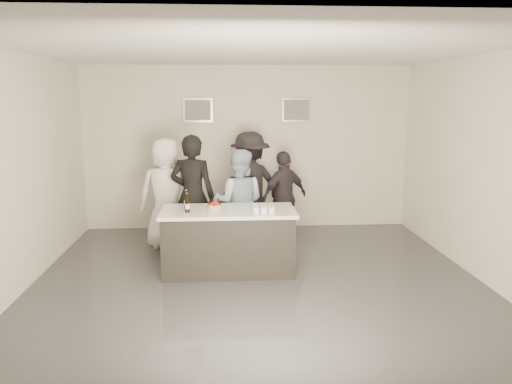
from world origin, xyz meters
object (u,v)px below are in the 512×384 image
bar_counter (228,241)px  cake (214,207)px  person_main_blue (239,202)px  person_guest_back (250,186)px  person_main_black (193,196)px  person_guest_right (284,197)px  beer_bottle_b (187,203)px  person_guest_left (167,193)px  beer_bottle_a (186,200)px

bar_counter → cake: 0.52m
person_main_blue → person_guest_back: person_guest_back is taller
person_main_black → person_guest_right: person_main_black is taller
person_main_black → person_guest_back: bearing=-123.3°
cake → person_main_black: bearing=114.1°
bar_counter → beer_bottle_b: size_ratio=7.15×
beer_bottle_b → person_main_blue: person_main_blue is taller
person_main_blue → bar_counter: bearing=88.3°
cake → person_guest_left: bearing=122.5°
bar_counter → person_main_blue: 0.95m
person_main_black → bar_counter: bearing=137.1°
cake → beer_bottle_a: bearing=164.1°
beer_bottle_a → person_main_black: size_ratio=0.14×
person_guest_right → person_guest_back: person_guest_back is taller
person_guest_right → person_guest_back: size_ratio=0.84×
person_guest_left → cake: bearing=118.1°
person_guest_left → person_main_black: bearing=129.3°
bar_counter → beer_bottle_a: beer_bottle_a is taller
beer_bottle_b → person_guest_back: (0.94, 1.81, -0.10)m
bar_counter → beer_bottle_b: beer_bottle_b is taller
beer_bottle_a → beer_bottle_b: bearing=-83.3°
bar_counter → cake: size_ratio=8.89×
beer_bottle_b → person_main_black: (0.02, 0.90, -0.08)m
beer_bottle_b → person_guest_left: person_guest_left is taller
bar_counter → beer_bottle_b: 0.81m
cake → person_main_blue: person_main_blue is taller
beer_bottle_a → person_main_black: (0.04, 0.67, -0.08)m
beer_bottle_b → person_guest_back: 2.05m
bar_counter → person_guest_left: bearing=128.6°
beer_bottle_a → person_guest_left: bearing=109.6°
cake → person_main_blue: size_ratio=0.13×
person_guest_left → person_guest_right: bearing=-179.0°
cake → beer_bottle_b: 0.39m
cake → person_guest_back: 1.79m
person_main_black → person_guest_back: 1.30m
beer_bottle_a → beer_bottle_b: same height
bar_counter → person_main_blue: person_main_blue is taller
beer_bottle_b → person_main_blue: size_ratio=0.16×
beer_bottle_a → person_main_blue: bearing=44.8°
beer_bottle_b → person_main_black: 0.90m
person_main_blue → person_guest_left: bearing=-8.0°
person_main_black → person_guest_left: size_ratio=1.05×
cake → beer_bottle_a: size_ratio=0.80×
person_guest_left → person_main_blue: bearing=157.5°
beer_bottle_b → person_guest_left: size_ratio=0.14×
beer_bottle_a → person_guest_right: person_guest_right is taller
cake → beer_bottle_a: beer_bottle_a is taller
bar_counter → cake: (-0.19, -0.01, 0.49)m
person_guest_back → cake: bearing=44.4°
beer_bottle_a → person_guest_left: 1.21m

